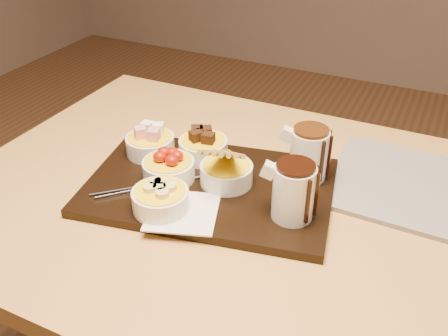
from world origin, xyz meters
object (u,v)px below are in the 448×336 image
at_px(pitcher_dark_chocolate, 294,192).
at_px(newspaper, 421,189).
at_px(bowl_strawberries, 169,170).
at_px(serving_board, 210,187).
at_px(dining_table, 263,242).
at_px(pitcher_milk_chocolate, 309,155).

height_order(pitcher_dark_chocolate, newspaper, pitcher_dark_chocolate).
bearing_deg(bowl_strawberries, serving_board, 14.28).
bearing_deg(pitcher_dark_chocolate, bowl_strawberries, 167.35).
bearing_deg(bowl_strawberries, newspaper, 23.49).
xyz_separation_m(dining_table, serving_board, (-0.11, -0.01, 0.11)).
bearing_deg(newspaper, dining_table, -146.30).
relative_size(serving_board, pitcher_dark_chocolate, 4.67).
distance_m(dining_table, pitcher_dark_chocolate, 0.18).
bearing_deg(bowl_strawberries, pitcher_milk_chocolate, 27.09).
bearing_deg(pitcher_milk_chocolate, serving_board, -158.20).
relative_size(bowl_strawberries, newspaper, 0.29).
relative_size(dining_table, pitcher_dark_chocolate, 12.18).
xyz_separation_m(serving_board, newspaper, (0.37, 0.17, -0.00)).
xyz_separation_m(serving_board, pitcher_milk_chocolate, (0.16, 0.10, 0.06)).
xyz_separation_m(pitcher_dark_chocolate, newspaper, (0.19, 0.20, -0.06)).
bearing_deg(dining_table, newspaper, 32.21).
height_order(bowl_strawberries, pitcher_dark_chocolate, pitcher_dark_chocolate).
distance_m(bowl_strawberries, newspaper, 0.48).
xyz_separation_m(serving_board, pitcher_dark_chocolate, (0.17, -0.03, 0.06)).
distance_m(serving_board, newspaper, 0.41).
bearing_deg(pitcher_dark_chocolate, pitcher_milk_chocolate, 85.60).
bearing_deg(dining_table, pitcher_dark_chocolate, -32.13).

